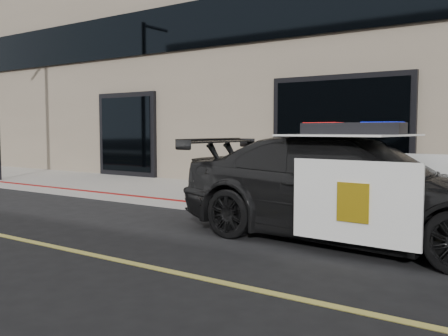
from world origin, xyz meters
The scene contains 4 objects.
ground centered at (0.00, 0.00, 0.00)m, with size 120.00×120.00×0.00m, color black.
sidewalk_n centered at (0.00, 5.25, 0.07)m, with size 60.00×3.50×0.15m, color gray.
police_car centered at (0.89, 2.68, 0.76)m, with size 2.64×5.38×1.70m.
fire_hydrant centered at (-2.86, 4.10, 0.50)m, with size 0.33×0.46×0.74m.
Camera 1 is at (3.45, -4.17, 1.60)m, focal length 40.00 mm.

